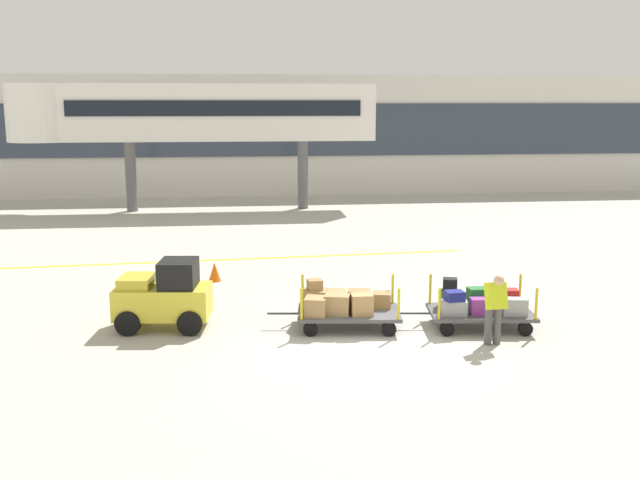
# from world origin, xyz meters

# --- Properties ---
(ground_plane) EXTENTS (120.00, 120.00, 0.00)m
(ground_plane) POSITION_xyz_m (0.00, 0.00, 0.00)
(ground_plane) COLOR #B2ADA0
(apron_lead_line) EXTENTS (15.72, 1.34, 0.01)m
(apron_lead_line) POSITION_xyz_m (-3.12, 8.68, 0.00)
(apron_lead_line) COLOR yellow
(apron_lead_line) RESTS_ON ground_plane
(terminal_building) EXTENTS (48.46, 2.51, 6.50)m
(terminal_building) POSITION_xyz_m (0.00, 25.97, 3.26)
(terminal_building) COLOR beige
(terminal_building) RESTS_ON ground_plane
(jet_bridge) EXTENTS (16.77, 3.00, 5.88)m
(jet_bridge) POSITION_xyz_m (-5.41, 19.99, 4.53)
(jet_bridge) COLOR silver
(jet_bridge) RESTS_ON ground_plane
(baggage_tug) EXTENTS (2.21, 1.43, 1.58)m
(baggage_tug) POSITION_xyz_m (-4.50, 1.48, 0.75)
(baggage_tug) COLOR gold
(baggage_tug) RESTS_ON ground_plane
(baggage_cart_lead) EXTENTS (3.06, 1.64, 1.10)m
(baggage_cart_lead) POSITION_xyz_m (-0.50, 1.08, 0.53)
(baggage_cart_lead) COLOR #4C4C4F
(baggage_cart_lead) RESTS_ON ground_plane
(baggage_cart_middle) EXTENTS (3.06, 1.64, 1.10)m
(baggage_cart_middle) POSITION_xyz_m (2.59, 0.71, 0.52)
(baggage_cart_middle) COLOR #4C4C4F
(baggage_cart_middle) RESTS_ON ground_plane
(baggage_handler) EXTENTS (0.42, 0.45, 1.56)m
(baggage_handler) POSITION_xyz_m (2.50, -0.51, 0.87)
(baggage_handler) COLOR #4C4C4C
(baggage_handler) RESTS_ON ground_plane
(safety_cone_near) EXTENTS (0.36, 0.36, 0.55)m
(safety_cone_near) POSITION_xyz_m (-3.51, 5.82, 0.28)
(safety_cone_near) COLOR #EA590F
(safety_cone_near) RESTS_ON ground_plane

